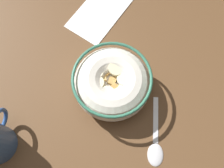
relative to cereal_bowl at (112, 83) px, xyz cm
name	(u,v)px	position (x,y,z in cm)	size (l,w,h in cm)	color
ground_plane	(112,90)	(-0.01, -0.01, -4.49)	(96.78, 96.78, 2.00)	brown
cereal_bowl	(112,83)	(0.00, 0.00, 0.00)	(15.48, 15.48, 6.49)	silver
spoon	(156,146)	(-8.49, -11.87, -3.14)	(13.86, 5.60, 0.80)	silver
folded_napkin	(100,12)	(17.03, 8.91, -3.34)	(15.52, 9.31, 0.30)	white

